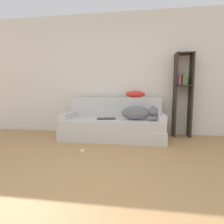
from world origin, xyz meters
TOP-DOWN VIEW (x-y plane):
  - ground_plane at (0.00, 0.00)m, footprint 20.00×20.00m
  - wall_back at (0.00, 2.68)m, footprint 7.69×0.06m
  - couch at (-0.07, 2.12)m, footprint 2.05×0.84m
  - couch_backrest at (-0.07, 2.47)m, footprint 2.01×0.15m
  - couch_arm_left at (-1.02, 2.11)m, footprint 0.15×0.65m
  - couch_arm_right at (0.88, 2.11)m, footprint 0.15×0.65m
  - dog at (0.47, 2.03)m, footprint 0.70×0.24m
  - laptop at (-0.19, 2.07)m, footprint 0.40×0.29m
  - throw_pillow at (0.38, 2.45)m, footprint 0.42×0.15m
  - bookshelf at (1.37, 2.49)m, footprint 0.35×0.26m
  - power_adapter at (-0.44, 1.26)m, footprint 0.06×0.06m

SIDE VIEW (x-z plane):
  - ground_plane at x=0.00m, z-range 0.00..0.00m
  - power_adapter at x=-0.44m, z-range 0.00..0.02m
  - couch at x=-0.07m, z-range 0.00..0.40m
  - laptop at x=-0.19m, z-range 0.41..0.42m
  - couch_arm_left at x=-1.02m, z-range 0.41..0.52m
  - couch_arm_right at x=0.88m, z-range 0.41..0.52m
  - dog at x=0.47m, z-range 0.41..0.69m
  - couch_backrest at x=-0.07m, z-range 0.41..0.83m
  - throw_pillow at x=0.38m, z-range 0.83..0.97m
  - bookshelf at x=1.37m, z-range 0.10..1.85m
  - wall_back at x=0.00m, z-range 0.00..2.70m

